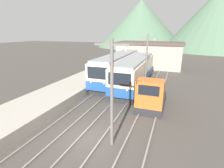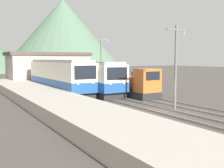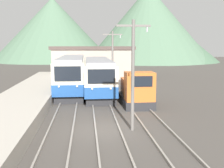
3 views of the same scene
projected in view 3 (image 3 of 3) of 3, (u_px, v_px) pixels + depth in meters
The scene contains 11 objects.
ground_plane at pixel (104, 130), 15.94m from camera, with size 200.00×200.00×0.00m, color #47423D.
track_left at pixel (61, 130), 15.68m from camera, with size 1.54×60.00×0.14m.
track_center at pixel (107, 129), 15.95m from camera, with size 1.54×60.00×0.14m.
track_right at pixel (155, 127), 16.24m from camera, with size 1.54×60.00×0.14m.
commuter_train_left at pixel (72, 75), 29.33m from camera, with size 2.84×14.37×3.86m.
commuter_train_center at pixel (98, 77), 27.96m from camera, with size 2.84×13.21×3.68m.
shunting_locomotive at pixel (136, 91), 22.50m from camera, with size 2.40×5.22×3.00m.
catenary_mast_near at pixel (133, 71), 15.36m from camera, with size 2.00×0.20×6.56m.
catenary_mast_mid at pixel (113, 60), 27.11m from camera, with size 2.00×0.20×6.56m.
station_building at pixel (93, 62), 41.18m from camera, with size 12.60×6.30×4.97m.
mountain_backdrop at pixel (117, 29), 86.01m from camera, with size 73.98×47.02×23.61m.
Camera 3 is at (-1.02, -15.34, 5.08)m, focal length 42.00 mm.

